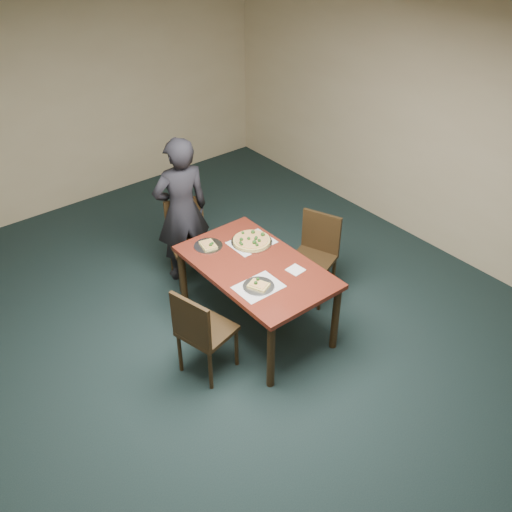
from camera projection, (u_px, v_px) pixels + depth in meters
ground at (256, 376)px, 5.16m from camera, size 8.00×8.00×0.00m
room_shell at (256, 210)px, 4.16m from camera, size 8.00×8.00×8.00m
dining_table at (256, 273)px, 5.34m from camera, size 0.90×1.50×0.75m
chair_far at (188, 236)px, 6.12m from camera, size 0.53×0.53×0.91m
chair_left at (201, 330)px, 4.90m from camera, size 0.51×0.51×0.91m
chair_right at (316, 251)px, 5.88m from camera, size 0.55×0.55×0.91m
diner at (182, 211)px, 5.97m from camera, size 0.66×0.50×1.63m
placemat_main at (252, 242)px, 5.59m from camera, size 0.42×0.32×0.00m
placemat_near at (259, 287)px, 5.01m from camera, size 0.40×0.30×0.00m
pizza_pan at (252, 241)px, 5.58m from camera, size 0.40×0.40×0.07m
slice_plate_near at (258, 286)px, 5.01m from camera, size 0.28×0.28×0.06m
slice_plate_far at (208, 245)px, 5.53m from camera, size 0.28×0.28×0.06m
napkin at (296, 270)px, 5.22m from camera, size 0.15×0.15×0.01m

